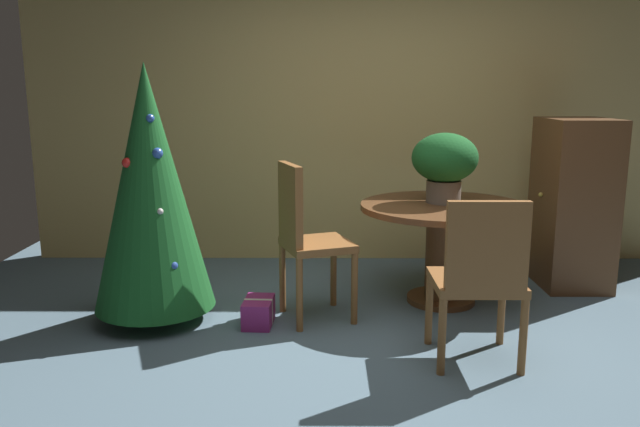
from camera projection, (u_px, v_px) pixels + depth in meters
ground_plane at (398, 359)px, 3.56m from camera, size 6.60×6.60×0.00m
back_wall_panel at (372, 113)px, 5.46m from camera, size 6.00×0.10×2.60m
round_dining_table at (443, 232)px, 4.42m from camera, size 1.18×1.18×0.72m
flower_vase at (445, 161)px, 4.38m from camera, size 0.46×0.46×0.50m
wooden_chair_left_near at (306, 234)px, 4.07m from camera, size 0.54×0.54×1.05m
wooden_chair_near at (480, 273)px, 3.38m from camera, size 0.48×0.46×0.95m
holiday_tree at (150, 188)px, 3.99m from camera, size 0.78×0.78×1.68m
gift_box_purple at (258, 312)px, 4.07m from camera, size 0.20×0.29×0.17m
wooden_cabinet at (573, 203)px, 4.81m from camera, size 0.51×0.65×1.29m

